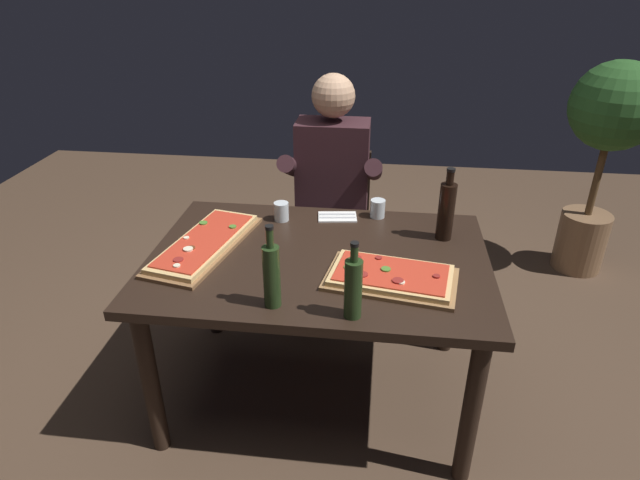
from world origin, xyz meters
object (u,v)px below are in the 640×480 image
object	(u,v)px
vinegar_bottle_green	(272,274)
diner_chair	(333,221)
tumbler_far_side	(378,210)
dining_table	(319,276)
pizza_rectangular_front	(391,277)
pizza_rectangular_left	(205,243)
tumbler_near_camera	(281,213)
potted_plant_corner	(608,138)
oil_bottle_amber	(446,210)
wine_bottle_dark	(353,287)
seated_diner	(331,188)

from	to	relation	value
vinegar_bottle_green	diner_chair	world-z (taller)	vinegar_bottle_green
vinegar_bottle_green	tumbler_far_side	xyz separation A→B (m)	(0.35, 0.78, -0.09)
dining_table	diner_chair	bearing A→B (deg)	91.50
dining_table	diner_chair	distance (m)	0.87
pizza_rectangular_front	dining_table	bearing A→B (deg)	152.25
pizza_rectangular_left	vinegar_bottle_green	bearing A→B (deg)	-45.69
pizza_rectangular_front	tumbler_near_camera	xyz separation A→B (m)	(-0.51, 0.48, 0.02)
tumbler_far_side	potted_plant_corner	xyz separation A→B (m)	(1.32, 0.95, 0.11)
vinegar_bottle_green	tumbler_near_camera	distance (m)	0.70
pizza_rectangular_front	vinegar_bottle_green	size ratio (longest dim) A/B	1.69
oil_bottle_amber	diner_chair	distance (m)	0.92
vinegar_bottle_green	potted_plant_corner	xyz separation A→B (m)	(1.67, 1.72, 0.02)
tumbler_far_side	potted_plant_corner	bearing A→B (deg)	35.53
pizza_rectangular_front	vinegar_bottle_green	world-z (taller)	vinegar_bottle_green
wine_bottle_dark	tumbler_far_side	xyz separation A→B (m)	(0.06, 0.81, -0.08)
pizza_rectangular_front	potted_plant_corner	bearing A→B (deg)	50.29
wine_bottle_dark	diner_chair	distance (m)	1.32
seated_diner	dining_table	bearing A→B (deg)	-88.25
wine_bottle_dark	diner_chair	bearing A→B (deg)	98.62
tumbler_near_camera	diner_chair	distance (m)	0.64
pizza_rectangular_front	tumbler_near_camera	distance (m)	0.70
oil_bottle_amber	potted_plant_corner	world-z (taller)	potted_plant_corner
tumbler_far_side	diner_chair	bearing A→B (deg)	119.62
pizza_rectangular_front	diner_chair	xyz separation A→B (m)	(-0.32, 1.01, -0.27)
tumbler_far_side	tumbler_near_camera	bearing A→B (deg)	-168.62
pizza_rectangular_front	pizza_rectangular_left	size ratio (longest dim) A/B	0.80
tumbler_near_camera	diner_chair	size ratio (longest dim) A/B	0.10
wine_bottle_dark	diner_chair	xyz separation A→B (m)	(-0.19, 1.25, -0.37)
tumbler_far_side	seated_diner	distance (m)	0.41
tumbler_near_camera	diner_chair	bearing A→B (deg)	70.18
pizza_rectangular_left	tumbler_far_side	world-z (taller)	tumbler_far_side
dining_table	tumbler_near_camera	size ratio (longest dim) A/B	15.98
pizza_rectangular_left	vinegar_bottle_green	xyz separation A→B (m)	(0.37, -0.38, 0.11)
wine_bottle_dark	vinegar_bottle_green	size ratio (longest dim) A/B	0.91
dining_table	vinegar_bottle_green	bearing A→B (deg)	-107.91
wine_bottle_dark	diner_chair	world-z (taller)	wine_bottle_dark
oil_bottle_amber	pizza_rectangular_front	bearing A→B (deg)	-120.38
pizza_rectangular_left	seated_diner	bearing A→B (deg)	57.06
vinegar_bottle_green	potted_plant_corner	bearing A→B (deg)	45.81
seated_diner	tumbler_far_side	bearing A→B (deg)	-52.10
oil_bottle_amber	dining_table	bearing A→B (deg)	-156.43
pizza_rectangular_front	pizza_rectangular_left	distance (m)	0.81
wine_bottle_dark	vinegar_bottle_green	world-z (taller)	vinegar_bottle_green
wine_bottle_dark	tumbler_near_camera	bearing A→B (deg)	118.07
dining_table	vinegar_bottle_green	world-z (taller)	vinegar_bottle_green
oil_bottle_amber	tumbler_far_side	size ratio (longest dim) A/B	3.77
vinegar_bottle_green	pizza_rectangular_left	bearing A→B (deg)	134.31
oil_bottle_amber	tumbler_near_camera	xyz separation A→B (m)	(-0.74, 0.09, -0.10)
potted_plant_corner	pizza_rectangular_front	bearing A→B (deg)	-129.71
tumbler_near_camera	seated_diner	xyz separation A→B (m)	(0.19, 0.41, -0.04)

